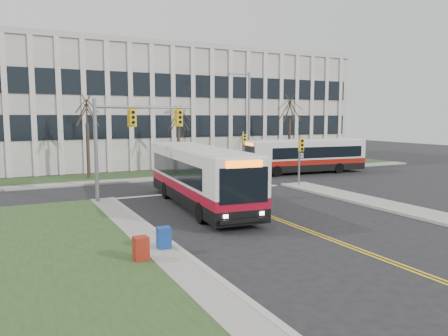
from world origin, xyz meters
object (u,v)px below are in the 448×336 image
directory_sign (187,161)px  streetlight (247,116)px  bus_cross (306,157)px  newspaper_box_blue (164,239)px  bus_main (200,178)px  newspaper_box_red (141,250)px

directory_sign → streetlight: bearing=-13.2°
bus_cross → newspaper_box_blue: bus_cross is taller
streetlight → directory_sign: size_ratio=4.60×
bus_main → newspaper_box_blue: 8.67m
directory_sign → bus_cross: size_ratio=0.18×
directory_sign → bus_cross: (9.92, -4.42, 0.34)m
directory_sign → bus_cross: 10.86m
directory_sign → newspaper_box_blue: 22.99m
bus_cross → directory_sign: bearing=-108.4°
newspaper_box_red → bus_main: bearing=51.9°
bus_cross → newspaper_box_red: size_ratio=11.88×
directory_sign → bus_main: size_ratio=0.16×
bus_main → bus_cross: 17.34m
directory_sign → newspaper_box_red: 24.29m
newspaper_box_red → streetlight: bearing=49.5°
streetlight → bus_main: streetlight is taller
streetlight → newspaper_box_blue: streetlight is taller
newspaper_box_red → bus_cross: bearing=38.0°
newspaper_box_blue → streetlight: bearing=55.8°
bus_cross → newspaper_box_red: bus_cross is taller
streetlight → bus_cross: (4.38, -3.12, -3.69)m
streetlight → directory_sign: bearing=166.8°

